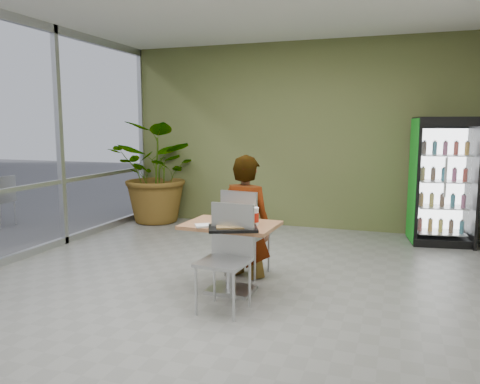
% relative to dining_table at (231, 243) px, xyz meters
% --- Properties ---
extents(ground, '(7.00, 7.00, 0.00)m').
position_rel_dining_table_xyz_m(ground, '(-0.10, -0.02, -0.54)').
color(ground, gray).
rests_on(ground, ground).
extents(room_envelope, '(6.00, 7.00, 3.20)m').
position_rel_dining_table_xyz_m(room_envelope, '(-0.10, -0.02, 1.06)').
color(room_envelope, silver).
rests_on(room_envelope, ground).
extents(dining_table, '(0.99, 0.72, 0.75)m').
position_rel_dining_table_xyz_m(dining_table, '(0.00, 0.00, 0.00)').
color(dining_table, '#B37B4C').
rests_on(dining_table, ground).
extents(chair_far, '(0.52, 0.53, 1.04)m').
position_rel_dining_table_xyz_m(chair_far, '(-0.04, 0.52, 0.07)').
color(chair_far, '#AAACAF').
rests_on(chair_far, ground).
extents(chair_near, '(0.49, 0.49, 1.02)m').
position_rel_dining_table_xyz_m(chair_near, '(0.12, -0.42, 0.06)').
color(chair_near, '#AAACAF').
rests_on(chair_near, ground).
extents(seated_woman, '(0.70, 0.51, 1.74)m').
position_rel_dining_table_xyz_m(seated_woman, '(-0.02, 0.58, 0.04)').
color(seated_woman, black).
rests_on(seated_woman, ground).
extents(pizza_plate, '(0.32, 0.32, 0.03)m').
position_rel_dining_table_xyz_m(pizza_plate, '(-0.09, 0.00, 0.23)').
color(pizza_plate, white).
rests_on(pizza_plate, dining_table).
extents(soda_cup, '(0.11, 0.11, 0.19)m').
position_rel_dining_table_xyz_m(soda_cup, '(0.26, -0.01, 0.30)').
color(soda_cup, white).
rests_on(soda_cup, dining_table).
extents(napkin_stack, '(0.21, 0.21, 0.02)m').
position_rel_dining_table_xyz_m(napkin_stack, '(-0.21, -0.24, 0.22)').
color(napkin_stack, white).
rests_on(napkin_stack, dining_table).
extents(cafeteria_tray, '(0.58, 0.51, 0.03)m').
position_rel_dining_table_xyz_m(cafeteria_tray, '(0.12, -0.28, 0.23)').
color(cafeteria_tray, black).
rests_on(cafeteria_tray, dining_table).
extents(beverage_fridge, '(0.95, 0.78, 1.90)m').
position_rel_dining_table_xyz_m(beverage_fridge, '(2.30, 3.00, 0.41)').
color(beverage_fridge, black).
rests_on(beverage_fridge, ground).
extents(potted_plant, '(1.93, 1.76, 1.85)m').
position_rel_dining_table_xyz_m(potted_plant, '(-2.48, 3.04, 0.39)').
color(potted_plant, '#2A6729').
rests_on(potted_plant, ground).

